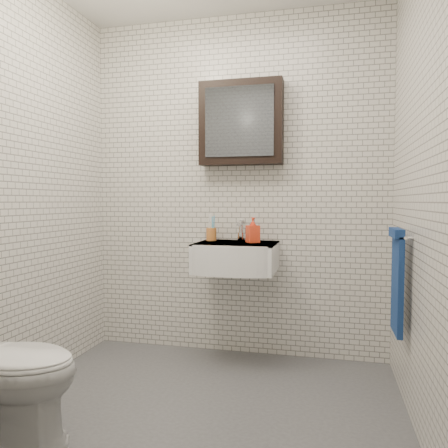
% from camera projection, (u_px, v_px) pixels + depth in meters
% --- Properties ---
extents(ground, '(2.20, 2.00, 0.01)m').
position_uv_depth(ground, '(197.00, 413.00, 2.34)').
color(ground, '#47494E').
rests_on(ground, ground).
extents(room_shell, '(2.22, 2.02, 2.51)m').
position_uv_depth(room_shell, '(196.00, 138.00, 2.26)').
color(room_shell, silver).
rests_on(room_shell, ground).
extents(washbasin, '(0.55, 0.50, 0.20)m').
position_uv_depth(washbasin, '(235.00, 257.00, 3.00)').
color(washbasin, white).
rests_on(washbasin, room_shell).
extents(faucet, '(0.06, 0.20, 0.15)m').
position_uv_depth(faucet, '(241.00, 231.00, 3.18)').
color(faucet, silver).
rests_on(faucet, washbasin).
extents(mirror_cabinet, '(0.60, 0.15, 0.60)m').
position_uv_depth(mirror_cabinet, '(241.00, 123.00, 3.14)').
color(mirror_cabinet, black).
rests_on(mirror_cabinet, room_shell).
extents(towel_rail, '(0.09, 0.30, 0.58)m').
position_uv_depth(towel_rail, '(397.00, 277.00, 2.39)').
color(towel_rail, silver).
rests_on(towel_rail, room_shell).
extents(toothbrush_cup, '(0.10, 0.10, 0.20)m').
position_uv_depth(toothbrush_cup, '(211.00, 234.00, 3.20)').
color(toothbrush_cup, '#C77331').
rests_on(toothbrush_cup, washbasin).
extents(soap_bottle, '(0.11, 0.11, 0.18)m').
position_uv_depth(soap_bottle, '(253.00, 230.00, 3.04)').
color(soap_bottle, '#DD4B17').
rests_on(soap_bottle, washbasin).
extents(toilet, '(0.74, 0.44, 0.74)m').
position_uv_depth(toilet, '(3.00, 366.00, 2.04)').
color(toilet, white).
rests_on(toilet, ground).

